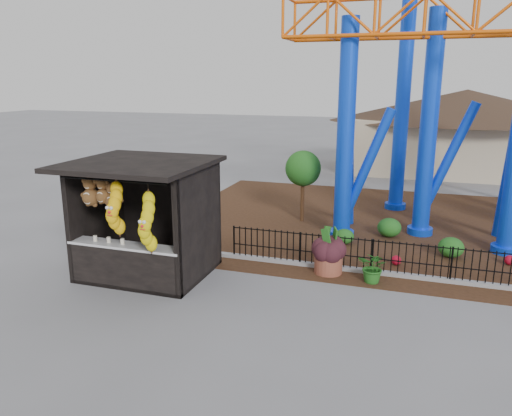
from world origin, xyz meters
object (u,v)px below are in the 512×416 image
(prize_booth, at_px, (142,222))
(roller_coaster, at_px, (473,38))
(terracotta_planter, at_px, (328,263))
(potted_plant, at_px, (374,267))

(prize_booth, bearing_deg, roller_coaster, 42.05)
(prize_booth, height_order, terracotta_planter, prize_booth)
(terracotta_planter, bearing_deg, prize_booth, -159.01)
(roller_coaster, bearing_deg, potted_plant, -110.84)
(prize_booth, xyz_separation_m, roller_coaster, (8.11, 7.31, 4.92))
(potted_plant, bearing_deg, terracotta_planter, -173.30)
(prize_booth, xyz_separation_m, potted_plant, (5.89, 1.49, -1.09))
(prize_booth, distance_m, potted_plant, 6.17)
(prize_booth, bearing_deg, terracotta_planter, 20.99)
(terracotta_planter, bearing_deg, roller_coaster, 58.00)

